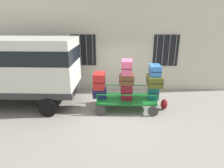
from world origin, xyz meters
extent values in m
plane|color=gray|center=(0.00, 0.00, 0.00)|extent=(40.00, 40.00, 0.00)
cube|color=beige|center=(0.00, 2.48, 2.50)|extent=(12.00, 0.30, 5.00)
cube|color=black|center=(-1.80, 2.31, 2.00)|extent=(1.20, 0.04, 1.50)
cylinder|color=gray|center=(-2.25, 2.27, 2.00)|extent=(0.03, 0.03, 1.50)
cylinder|color=gray|center=(-1.95, 2.27, 2.00)|extent=(0.03, 0.03, 1.50)
cylinder|color=gray|center=(-1.65, 2.27, 2.00)|extent=(0.03, 0.03, 1.50)
cylinder|color=gray|center=(-1.35, 2.27, 2.00)|extent=(0.03, 0.03, 1.50)
cube|color=black|center=(2.20, 2.31, 2.00)|extent=(1.20, 0.04, 1.50)
cylinder|color=gray|center=(1.75, 2.27, 2.00)|extent=(0.03, 0.03, 1.50)
cylinder|color=gray|center=(2.05, 2.27, 2.00)|extent=(0.03, 0.03, 1.50)
cylinder|color=gray|center=(2.35, 2.27, 2.00)|extent=(0.03, 0.03, 1.50)
cylinder|color=gray|center=(2.65, 2.27, 2.00)|extent=(0.03, 0.03, 1.50)
cube|color=silver|center=(-4.28, 0.31, 1.71)|extent=(4.99, 1.97, 2.12)
cube|color=black|center=(-4.28, 0.31, 2.15)|extent=(5.01, 1.99, 0.55)
cube|color=#2D2D30|center=(-4.28, 0.31, 0.77)|extent=(5.03, 2.01, 0.24)
cylinder|color=black|center=(-2.69, -0.68, 0.35)|extent=(0.70, 0.22, 0.70)
cube|color=#146023|center=(0.23, 0.04, 0.42)|extent=(2.29, 1.19, 0.05)
cylinder|color=#383838|center=(1.22, -0.58, 0.20)|extent=(0.40, 0.06, 0.40)
cylinder|color=#383838|center=(1.22, 0.65, 0.20)|extent=(0.40, 0.06, 0.40)
cylinder|color=#383838|center=(-0.75, -0.58, 0.20)|extent=(0.40, 0.06, 0.40)
cylinder|color=#383838|center=(-0.75, 0.65, 0.20)|extent=(0.40, 0.06, 0.40)
cylinder|color=#146023|center=(1.34, -0.52, 0.63)|extent=(0.04, 0.04, 0.36)
cylinder|color=#146023|center=(1.34, 0.59, 0.63)|extent=(0.04, 0.04, 0.36)
cylinder|color=#146023|center=(-0.87, -0.52, 0.63)|extent=(0.04, 0.04, 0.36)
cylinder|color=#146023|center=(-0.87, 0.59, 0.63)|extent=(0.04, 0.04, 0.36)
cylinder|color=#146023|center=(0.23, -0.52, 0.81)|extent=(2.21, 0.04, 0.04)
cylinder|color=#146023|center=(0.23, 0.59, 0.81)|extent=(2.21, 0.04, 0.04)
cube|color=navy|center=(-0.83, 0.05, 0.66)|extent=(0.55, 0.32, 0.42)
cube|color=black|center=(-0.83, 0.05, 0.66)|extent=(0.56, 0.33, 0.02)
cube|color=black|center=(-0.83, 0.05, 0.86)|extent=(0.16, 0.04, 0.02)
cube|color=#B21E1E|center=(-0.83, 0.04, 1.18)|extent=(0.44, 0.64, 0.61)
cube|color=black|center=(-0.83, 0.04, 1.18)|extent=(0.45, 0.65, 0.02)
cube|color=black|center=(-0.83, 0.04, 1.48)|extent=(0.15, 0.03, 0.02)
cube|color=maroon|center=(0.23, 0.02, 0.75)|extent=(0.45, 0.52, 0.60)
cube|color=black|center=(0.23, 0.02, 0.75)|extent=(0.46, 0.53, 0.02)
cube|color=black|center=(0.23, 0.02, 1.04)|extent=(0.15, 0.04, 0.02)
cube|color=brown|center=(0.23, 0.01, 1.25)|extent=(0.60, 0.49, 0.39)
cube|color=black|center=(0.23, 0.01, 1.25)|extent=(0.61, 0.51, 0.02)
cube|color=black|center=(0.23, 0.01, 1.44)|extent=(0.16, 0.04, 0.02)
cube|color=#CC4C72|center=(0.23, 0.07, 1.72)|extent=(0.43, 0.67, 0.54)
cube|color=black|center=(0.23, 0.07, 1.72)|extent=(0.44, 0.68, 0.02)
cube|color=black|center=(0.23, 0.07, 1.99)|extent=(0.14, 0.04, 0.02)
cube|color=#0F5960|center=(1.30, 0.06, 0.73)|extent=(0.42, 0.43, 0.57)
cube|color=black|center=(1.30, 0.06, 0.73)|extent=(0.43, 0.44, 0.02)
cube|color=black|center=(1.30, 0.06, 1.01)|extent=(0.14, 0.04, 0.02)
cube|color=#4C5119|center=(1.30, 0.00, 1.22)|extent=(0.53, 0.82, 0.39)
cube|color=black|center=(1.30, 0.00, 1.22)|extent=(0.54, 0.83, 0.02)
cube|color=black|center=(1.30, 0.00, 1.41)|extent=(0.16, 0.03, 0.02)
cube|color=#3372C6|center=(1.30, 0.06, 1.61)|extent=(0.39, 0.63, 0.39)
cube|color=black|center=(1.30, 0.06, 1.61)|extent=(0.40, 0.64, 0.02)
cube|color=black|center=(1.30, 0.06, 1.81)|extent=(0.13, 0.03, 0.02)
ellipsoid|color=maroon|center=(1.76, 0.01, 0.22)|extent=(0.27, 0.19, 0.44)
cube|color=maroon|center=(1.76, -0.08, 0.18)|extent=(0.14, 0.06, 0.15)
camera|label=1|loc=(-0.11, -7.03, 3.50)|focal=30.69mm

